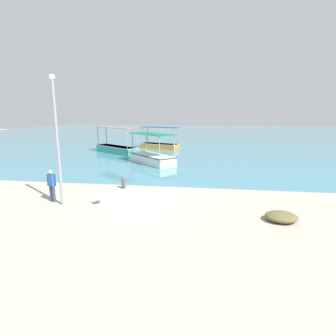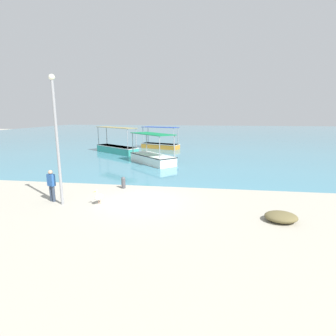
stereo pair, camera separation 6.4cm
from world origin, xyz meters
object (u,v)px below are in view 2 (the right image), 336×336
(pelican, at_px, (99,197))
(fisherman_standing, at_px, (52,185))
(lamp_post, at_px, (57,135))
(net_pile, at_px, (281,217))
(fishing_boat_center, at_px, (153,157))
(fishing_boat_near_right, at_px, (160,144))
(mooring_bollard, at_px, (123,182))
(fishing_boat_far_left, at_px, (117,148))

(pelican, bearing_deg, fisherman_standing, 179.29)
(lamp_post, bearing_deg, net_pile, -3.51)
(pelican, xyz_separation_m, lamp_post, (-1.82, -0.35, 3.17))
(fishing_boat_center, bearing_deg, net_pile, -56.52)
(fishing_boat_near_right, xyz_separation_m, mooring_bollard, (1.04, -19.21, -0.14))
(fishing_boat_center, height_order, net_pile, fishing_boat_center)
(fishing_boat_center, distance_m, pelican, 11.38)
(fishing_boat_near_right, xyz_separation_m, lamp_post, (-1.14, -22.53, 3.01))
(fishing_boat_center, distance_m, mooring_bollard, 8.41)
(pelican, bearing_deg, fishing_boat_center, 87.57)
(fishing_boat_near_right, bearing_deg, lamp_post, -92.90)
(fishing_boat_far_left, relative_size, fisherman_standing, 3.56)
(fisherman_standing, height_order, net_pile, fisherman_standing)
(net_pile, bearing_deg, fishing_boat_far_left, 126.93)
(fishing_boat_center, relative_size, lamp_post, 0.78)
(pelican, relative_size, lamp_post, 0.13)
(fishing_boat_center, relative_size, mooring_bollard, 6.78)
(fishing_boat_far_left, bearing_deg, net_pile, -53.07)
(pelican, height_order, mooring_bollard, pelican)
(fishing_boat_center, xyz_separation_m, fishing_boat_near_right, (-1.17, 10.80, -0.05))
(fisherman_standing, distance_m, net_pile, 11.32)
(pelican, relative_size, net_pile, 0.58)
(fishing_boat_far_left, height_order, mooring_bollard, fishing_boat_far_left)
(fishing_boat_center, bearing_deg, pelican, -92.43)
(mooring_bollard, distance_m, fisherman_standing, 4.19)
(fishing_boat_center, height_order, mooring_bollard, fishing_boat_center)
(pelican, bearing_deg, net_pile, -6.57)
(fishing_boat_center, xyz_separation_m, lamp_post, (-2.31, -11.73, 2.97))
(fishing_boat_far_left, xyz_separation_m, net_pile, (13.68, -18.20, -0.40))
(fishing_boat_near_right, xyz_separation_m, net_pile, (9.35, -23.17, -0.33))
(lamp_post, distance_m, mooring_bollard, 5.07)
(lamp_post, bearing_deg, fishing_boat_center, 78.87)
(mooring_bollard, distance_m, net_pile, 9.21)
(lamp_post, relative_size, net_pile, 4.64)
(pelican, height_order, lamp_post, lamp_post)
(fishing_boat_near_right, bearing_deg, fisherman_standing, -94.92)
(fisherman_standing, bearing_deg, lamp_post, -26.76)
(net_pile, bearing_deg, pelican, 173.43)
(fishing_boat_near_right, height_order, fisherman_standing, fishing_boat_near_right)
(fishing_boat_near_right, bearing_deg, mooring_bollard, -86.90)
(fisherman_standing, xyz_separation_m, net_pile, (11.25, -1.03, -0.71))
(fisherman_standing, bearing_deg, fishing_boat_near_right, 85.08)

